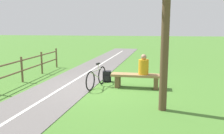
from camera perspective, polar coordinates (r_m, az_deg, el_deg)
The scene contains 6 objects.
ground_plane at distance 8.69m, azimuth -3.05°, elevation -4.71°, with size 80.00×80.00×0.00m, color #477A2D.
bench at distance 8.50m, azimuth 5.91°, elevation -2.70°, with size 1.83×0.53×0.50m.
person_seated at distance 8.40m, azimuth 7.53°, elevation 0.25°, with size 0.37×0.37×0.71m.
bicycle at distance 8.57m, azimuth -3.72°, elevation -2.47°, with size 0.41×1.65×0.85m.
backpack at distance 9.39m, azimuth -1.23°, elevation -2.26°, with size 0.34×0.30×0.43m.
tree_by_path at distance 6.16m, azimuth 12.38°, elevation 6.81°, with size 1.40×1.39×3.87m.
Camera 1 is at (-1.64, 8.24, 2.21)m, focal length 38.30 mm.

